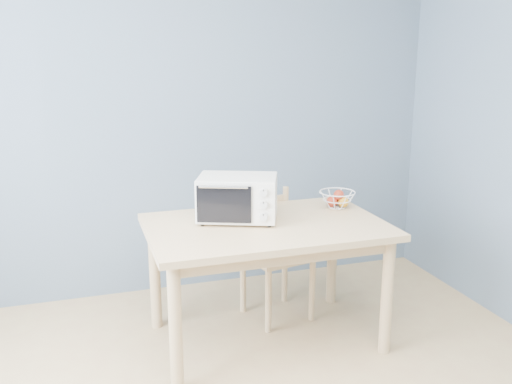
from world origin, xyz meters
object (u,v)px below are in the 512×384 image
object	(u,v)px
dining_table	(266,240)
dining_chair	(274,256)
fruit_basket	(337,199)
toaster_oven	(234,197)

from	to	relation	value
dining_table	dining_chair	world-z (taller)	dining_chair
dining_table	fruit_basket	world-z (taller)	fruit_basket
dining_table	fruit_basket	bearing A→B (deg)	18.80
dining_table	dining_chair	bearing A→B (deg)	62.08
fruit_basket	dining_chair	world-z (taller)	fruit_basket
dining_table	toaster_oven	size ratio (longest dim) A/B	2.56
dining_table	toaster_oven	xyz separation A→B (m)	(-0.16, 0.12, 0.24)
toaster_oven	fruit_basket	size ratio (longest dim) A/B	2.12
dining_table	dining_chair	xyz separation A→B (m)	(0.17, 0.31, -0.23)
dining_table	fruit_basket	size ratio (longest dim) A/B	5.42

